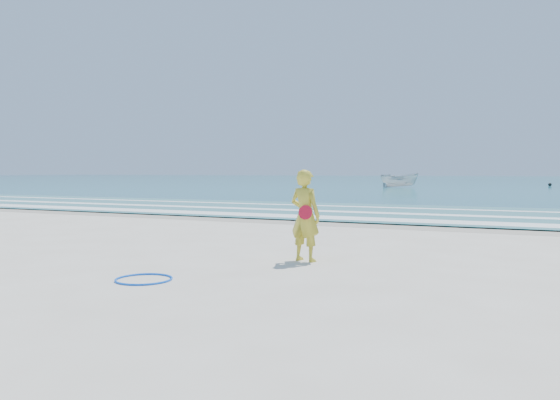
% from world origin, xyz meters
% --- Properties ---
extents(ground, '(400.00, 400.00, 0.00)m').
position_xyz_m(ground, '(0.00, 0.00, 0.00)').
color(ground, silver).
rests_on(ground, ground).
extents(wet_sand, '(400.00, 2.40, 0.00)m').
position_xyz_m(wet_sand, '(0.00, 9.00, 0.00)').
color(wet_sand, '#B2A893').
rests_on(wet_sand, ground).
extents(ocean, '(400.00, 190.00, 0.04)m').
position_xyz_m(ocean, '(0.00, 105.00, 0.02)').
color(ocean, '#19727F').
rests_on(ocean, ground).
extents(shallow, '(400.00, 10.00, 0.01)m').
position_xyz_m(shallow, '(0.00, 14.00, 0.04)').
color(shallow, '#59B7AD').
rests_on(shallow, ocean).
extents(foam_near, '(400.00, 1.40, 0.01)m').
position_xyz_m(foam_near, '(0.00, 10.30, 0.05)').
color(foam_near, white).
rests_on(foam_near, shallow).
extents(foam_mid, '(400.00, 0.90, 0.01)m').
position_xyz_m(foam_mid, '(0.00, 13.20, 0.05)').
color(foam_mid, white).
rests_on(foam_mid, shallow).
extents(foam_far, '(400.00, 0.60, 0.01)m').
position_xyz_m(foam_far, '(0.00, 16.50, 0.05)').
color(foam_far, white).
rests_on(foam_far, shallow).
extents(hoop, '(1.13, 1.13, 0.03)m').
position_xyz_m(hoop, '(0.76, -1.31, 0.02)').
color(hoop, blue).
rests_on(hoop, ground).
extents(boat, '(4.17, 2.80, 1.51)m').
position_xyz_m(boat, '(-6.34, 48.63, 0.79)').
color(boat, silver).
rests_on(boat, ocean).
extents(buoy, '(0.38, 0.38, 0.38)m').
position_xyz_m(buoy, '(8.01, 60.23, 0.23)').
color(buoy, black).
rests_on(buoy, ocean).
extents(woman, '(0.71, 0.55, 1.73)m').
position_xyz_m(woman, '(2.36, 1.44, 0.87)').
color(woman, gold).
rests_on(woman, ground).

